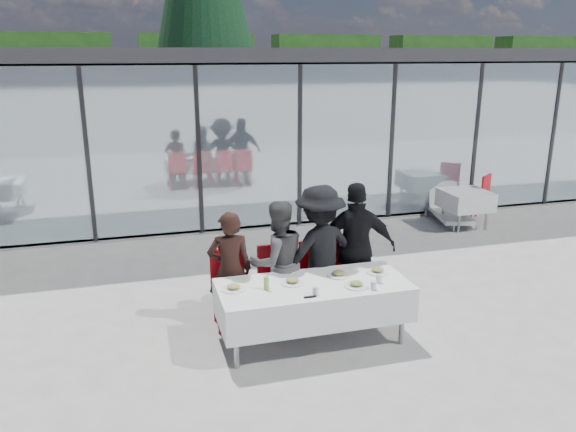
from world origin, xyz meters
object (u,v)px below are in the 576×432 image
object	(u,v)px
diner_c	(320,252)
plate_d	(377,271)
diner_chair_b	(276,279)
spare_table_right	(465,200)
folded_eyeglasses	(310,297)
spare_chair_b	(480,195)
plate_a	(233,288)
juice_bottle	(266,283)
diner_a	(230,270)
diner_b	(277,262)
spare_chair_a	(475,185)
diner_chair_c	(317,274)
lounger	(448,209)
dining_table	(313,300)
diner_chair_d	(353,270)
diner_d	(356,248)
plate_extra	(356,285)
plate_c	(339,274)
diner_chair_a	(229,284)
plate_b	(292,281)

from	to	relation	value
diner_c	plate_d	bearing A→B (deg)	123.58
diner_chair_b	spare_table_right	size ratio (longest dim) A/B	1.13
folded_eyeglasses	spare_chair_b	xyz separation A→B (m)	(5.06, 4.27, -0.22)
plate_a	juice_bottle	xyz separation A→B (m)	(0.36, -0.10, 0.06)
diner_a	diner_b	distance (m)	0.61
spare_chair_a	diner_chair_c	bearing A→B (deg)	-141.76
diner_a	folded_eyeglasses	bearing A→B (deg)	130.59
diner_c	plate_a	distance (m)	1.37
diner_chair_b	lounger	distance (m)	5.62
spare_chair_b	dining_table	bearing A→B (deg)	-141.42
diner_b	diner_chair_c	xyz separation A→B (m)	(0.56, 0.09, -0.27)
diner_b	diner_chair_d	distance (m)	1.11
dining_table	diner_chair_d	xyz separation A→B (m)	(0.81, 0.75, -0.00)
diner_b	plate_a	xyz separation A→B (m)	(-0.67, -0.58, -0.03)
plate_a	spare_table_right	size ratio (longest dim) A/B	0.33
diner_d	plate_d	distance (m)	0.56
diner_b	plate_d	distance (m)	1.26
diner_chair_d	plate_a	bearing A→B (deg)	-159.08
plate_d	dining_table	bearing A→B (deg)	-172.68
diner_chair_b	juice_bottle	size ratio (longest dim) A/B	6.15
diner_chair_d	folded_eyeglasses	world-z (taller)	diner_chair_d
diner_chair_b	diner_c	world-z (taller)	diner_c
diner_c	diner_chair_c	bearing A→B (deg)	-102.71
plate_extra	diner_c	bearing A→B (deg)	99.82
diner_b	dining_table	bearing A→B (deg)	102.55
diner_c	spare_chair_b	xyz separation A→B (m)	(4.60, 3.25, -0.35)
juice_bottle	spare_chair_b	xyz separation A→B (m)	(5.47, 3.93, -0.29)
diner_chair_c	diner_d	bearing A→B (deg)	-10.31
diner_chair_b	plate_c	bearing A→B (deg)	-43.57
dining_table	spare_chair_b	distance (m)	6.26
folded_eyeglasses	dining_table	bearing A→B (deg)	65.93
diner_a	diner_chair_c	distance (m)	1.20
diner_chair_a	diner_b	bearing A→B (deg)	-8.62
diner_chair_d	plate_c	bearing A→B (deg)	-125.83
diner_chair_b	plate_b	xyz separation A→B (m)	(0.03, -0.67, 0.24)
spare_table_right	diner_chair_d	bearing A→B (deg)	-141.38
diner_b	plate_b	bearing A→B (deg)	83.19
diner_chair_c	plate_extra	world-z (taller)	diner_chair_c
diner_chair_b	diner_d	bearing A→B (deg)	-4.94
diner_chair_a	plate_c	distance (m)	1.41
plate_b	spare_table_right	distance (m)	5.78
dining_table	spare_chair_b	bearing A→B (deg)	38.58
dining_table	spare_chair_b	size ratio (longest dim) A/B	2.32
lounger	spare_chair_b	bearing A→B (deg)	-13.57
plate_d	spare_table_right	size ratio (longest dim) A/B	0.33
spare_chair_a	spare_table_right	bearing A→B (deg)	-130.62
diner_b	plate_d	world-z (taller)	diner_b
dining_table	spare_chair_b	world-z (taller)	spare_chair_b
spare_chair_b	lounger	xyz separation A→B (m)	(-0.62, 0.15, -0.28)
diner_chair_c	juice_bottle	distance (m)	1.20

